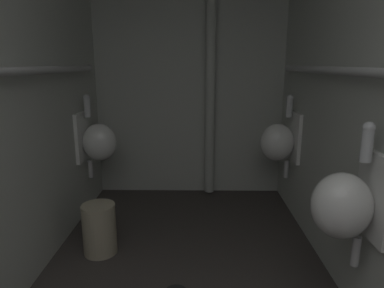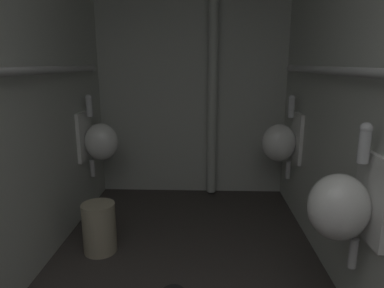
{
  "view_description": "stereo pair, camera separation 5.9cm",
  "coord_description": "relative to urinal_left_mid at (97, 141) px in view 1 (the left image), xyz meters",
  "views": [
    {
      "loc": [
        0.07,
        0.27,
        1.37
      ],
      "look_at": [
        0.04,
        2.76,
        0.77
      ],
      "focal_mm": 31.66,
      "sensor_mm": 36.0,
      "label": 1
    },
    {
      "loc": [
        0.13,
        0.27,
        1.37
      ],
      "look_at": [
        0.04,
        2.76,
        0.77
      ],
      "focal_mm": 31.66,
      "sensor_mm": 36.0,
      "label": 2
    }
  ],
  "objects": [
    {
      "name": "urinal_left_mid",
      "position": [
        0.0,
        0.0,
        0.0
      ],
      "size": [
        0.32,
        0.3,
        0.76
      ],
      "color": "white"
    },
    {
      "name": "urinal_right_mid",
      "position": [
        1.64,
        -1.37,
        0.0
      ],
      "size": [
        0.32,
        0.3,
        0.76
      ],
      "color": "white"
    },
    {
      "name": "wall_back",
      "position": [
        0.82,
        0.6,
        0.6
      ],
      "size": [
        2.05,
        0.06,
        2.59
      ],
      "primitive_type": "cube",
      "color": "#B7BBB1",
      "rests_on": "ground"
    },
    {
      "name": "standpipe_back_wall",
      "position": [
        1.03,
        0.49,
        0.6
      ],
      "size": [
        0.1,
        0.1,
        2.54
      ],
      "primitive_type": "cylinder",
      "color": "#B7BBB1",
      "rests_on": "ground"
    },
    {
      "name": "supply_pipe_right",
      "position": [
        1.73,
        -1.35,
        0.64
      ],
      "size": [
        0.06,
        3.19,
        0.06
      ],
      "color": "#B2B2B2"
    },
    {
      "name": "urinal_right_far",
      "position": [
        1.64,
        0.02,
        0.0
      ],
      "size": [
        0.32,
        0.3,
        0.76
      ],
      "color": "white"
    },
    {
      "name": "waste_bin",
      "position": [
        0.18,
        -0.69,
        -0.5
      ],
      "size": [
        0.24,
        0.24,
        0.38
      ],
      "primitive_type": "cylinder",
      "color": "#9E937A",
      "rests_on": "ground"
    }
  ]
}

